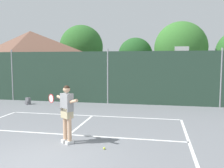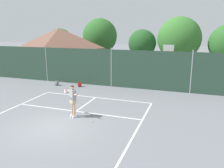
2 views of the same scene
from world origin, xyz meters
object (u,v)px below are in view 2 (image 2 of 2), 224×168
(basketball_hoop, at_px, (168,59))
(tennis_ball, at_px, (92,121))
(backpack_grey, at_px, (57,83))
(backpack_red, at_px, (80,85))
(tennis_player, at_px, (73,98))

(basketball_hoop, xyz_separation_m, tennis_ball, (-2.94, -9.66, -2.28))
(basketball_hoop, distance_m, backpack_grey, 9.96)
(basketball_hoop, relative_size, backpack_grey, 7.67)
(backpack_red, bearing_deg, basketball_hoop, 23.46)
(basketball_hoop, xyz_separation_m, backpack_grey, (-9.17, -3.27, -2.12))
(tennis_ball, height_order, backpack_red, backpack_red)
(tennis_player, bearing_deg, tennis_ball, -13.96)
(tennis_player, xyz_separation_m, backpack_grey, (-4.94, 6.07, -0.92))
(tennis_player, distance_m, tennis_ball, 1.71)
(backpack_grey, height_order, backpack_red, same)
(tennis_ball, bearing_deg, backpack_red, 121.74)
(tennis_player, height_order, backpack_red, tennis_player)
(basketball_hoop, bearing_deg, tennis_player, -114.34)
(tennis_ball, xyz_separation_m, backpack_red, (-4.09, 6.61, 0.16))
(tennis_player, bearing_deg, backpack_red, 113.99)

